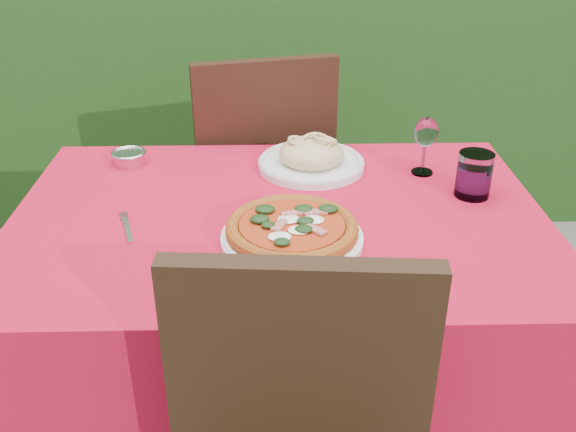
{
  "coord_description": "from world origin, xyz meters",
  "views": [
    {
      "loc": [
        -0.01,
        -1.33,
        1.46
      ],
      "look_at": [
        0.02,
        -0.05,
        0.77
      ],
      "focal_mm": 40.0,
      "sensor_mm": 36.0,
      "label": 1
    }
  ],
  "objects_px": {
    "fork": "(128,230)",
    "steel_ramekin": "(129,158)",
    "water_glass": "(474,177)",
    "pasta_plate": "(311,158)",
    "wine_glass": "(426,135)",
    "chair_far": "(260,175)",
    "pizza_plate": "(292,231)"
  },
  "relations": [
    {
      "from": "pasta_plate",
      "to": "fork",
      "type": "distance_m",
      "value": 0.55
    },
    {
      "from": "pasta_plate",
      "to": "wine_glass",
      "type": "relative_size",
      "value": 1.84
    },
    {
      "from": "pasta_plate",
      "to": "steel_ramekin",
      "type": "xyz_separation_m",
      "value": [
        -0.5,
        0.04,
        -0.01
      ]
    },
    {
      "from": "chair_far",
      "to": "water_glass",
      "type": "height_order",
      "value": "chair_far"
    },
    {
      "from": "fork",
      "to": "steel_ramekin",
      "type": "relative_size",
      "value": 1.87
    },
    {
      "from": "fork",
      "to": "steel_ramekin",
      "type": "xyz_separation_m",
      "value": [
        -0.07,
        0.37,
        0.01
      ]
    },
    {
      "from": "chair_far",
      "to": "pizza_plate",
      "type": "xyz_separation_m",
      "value": [
        0.08,
        -0.76,
        0.22
      ]
    },
    {
      "from": "chair_far",
      "to": "pasta_plate",
      "type": "bearing_deg",
      "value": 98.81
    },
    {
      "from": "pasta_plate",
      "to": "water_glass",
      "type": "height_order",
      "value": "water_glass"
    },
    {
      "from": "water_glass",
      "to": "fork",
      "type": "height_order",
      "value": "water_glass"
    },
    {
      "from": "pizza_plate",
      "to": "steel_ramekin",
      "type": "relative_size",
      "value": 3.59
    },
    {
      "from": "chair_far",
      "to": "pasta_plate",
      "type": "distance_m",
      "value": 0.45
    },
    {
      "from": "chair_far",
      "to": "steel_ramekin",
      "type": "xyz_separation_m",
      "value": [
        -0.35,
        -0.33,
        0.2
      ]
    },
    {
      "from": "steel_ramekin",
      "to": "wine_glass",
      "type": "bearing_deg",
      "value": -5.94
    },
    {
      "from": "pizza_plate",
      "to": "water_glass",
      "type": "height_order",
      "value": "water_glass"
    },
    {
      "from": "chair_far",
      "to": "water_glass",
      "type": "xyz_separation_m",
      "value": [
        0.54,
        -0.54,
        0.24
      ]
    },
    {
      "from": "chair_far",
      "to": "fork",
      "type": "relative_size",
      "value": 6.04
    },
    {
      "from": "pasta_plate",
      "to": "wine_glass",
      "type": "bearing_deg",
      "value": -8.15
    },
    {
      "from": "water_glass",
      "to": "pasta_plate",
      "type": "bearing_deg",
      "value": 155.41
    },
    {
      "from": "wine_glass",
      "to": "fork",
      "type": "height_order",
      "value": "wine_glass"
    },
    {
      "from": "water_glass",
      "to": "steel_ramekin",
      "type": "relative_size",
      "value": 1.31
    },
    {
      "from": "wine_glass",
      "to": "pasta_plate",
      "type": "bearing_deg",
      "value": 171.85
    },
    {
      "from": "chair_far",
      "to": "steel_ramekin",
      "type": "relative_size",
      "value": 11.3
    },
    {
      "from": "fork",
      "to": "steel_ramekin",
      "type": "distance_m",
      "value": 0.38
    },
    {
      "from": "wine_glass",
      "to": "chair_far",
      "type": "bearing_deg",
      "value": 137.24
    },
    {
      "from": "steel_ramekin",
      "to": "water_glass",
      "type": "bearing_deg",
      "value": -13.83
    },
    {
      "from": "water_glass",
      "to": "wine_glass",
      "type": "distance_m",
      "value": 0.18
    },
    {
      "from": "water_glass",
      "to": "fork",
      "type": "distance_m",
      "value": 0.84
    },
    {
      "from": "chair_far",
      "to": "steel_ramekin",
      "type": "distance_m",
      "value": 0.52
    },
    {
      "from": "chair_far",
      "to": "pizza_plate",
      "type": "distance_m",
      "value": 0.79
    },
    {
      "from": "fork",
      "to": "pizza_plate",
      "type": "bearing_deg",
      "value": -27.15
    },
    {
      "from": "pasta_plate",
      "to": "wine_glass",
      "type": "height_order",
      "value": "wine_glass"
    }
  ]
}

